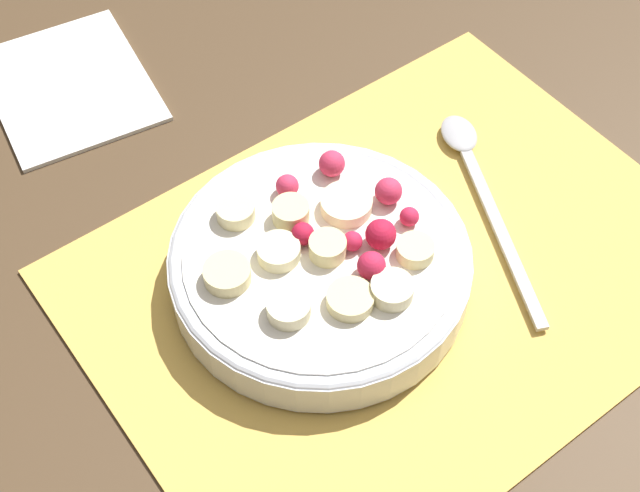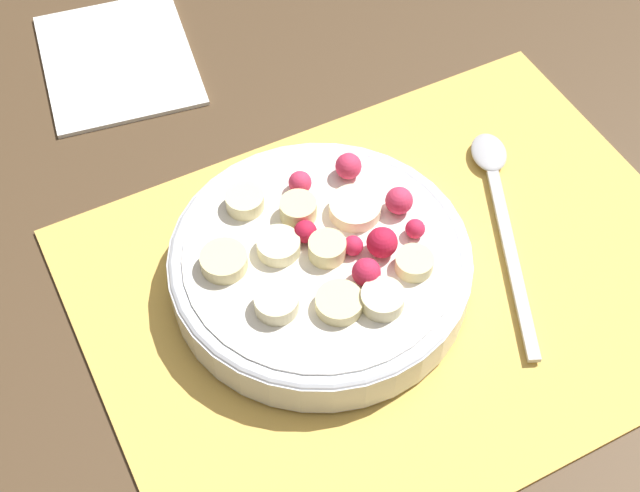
{
  "view_description": "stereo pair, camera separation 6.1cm",
  "coord_description": "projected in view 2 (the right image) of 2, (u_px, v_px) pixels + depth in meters",
  "views": [
    {
      "loc": [
        -0.27,
        -0.27,
        0.54
      ],
      "look_at": [
        -0.05,
        0.03,
        0.05
      ],
      "focal_mm": 50.0,
      "sensor_mm": 36.0,
      "label": 1
    },
    {
      "loc": [
        -0.22,
        -0.3,
        0.54
      ],
      "look_at": [
        -0.05,
        0.03,
        0.05
      ],
      "focal_mm": 50.0,
      "sensor_mm": 36.0,
      "label": 2
    }
  ],
  "objects": [
    {
      "name": "fruit_bowl",
      "position": [
        320.0,
        262.0,
        0.63
      ],
      "size": [
        0.21,
        0.21,
        0.05
      ],
      "color": "silver",
      "rests_on": "placemat"
    },
    {
      "name": "napkin",
      "position": [
        117.0,
        58.0,
        0.79
      ],
      "size": [
        0.15,
        0.18,
        0.01
      ],
      "color": "white",
      "rests_on": "ground_plane"
    },
    {
      "name": "spoon",
      "position": [
        498.0,
        193.0,
        0.69
      ],
      "size": [
        0.1,
        0.2,
        0.01
      ],
      "rotation": [
        0.0,
        0.0,
        7.43
      ],
      "color": "#B2B2B7",
      "rests_on": "placemat"
    },
    {
      "name": "ground_plane",
      "position": [
        400.0,
        286.0,
        0.65
      ],
      "size": [
        3.0,
        3.0,
        0.0
      ],
      "primitive_type": "plane",
      "color": "#4C3823"
    },
    {
      "name": "placemat",
      "position": [
        400.0,
        283.0,
        0.65
      ],
      "size": [
        0.45,
        0.34,
        0.01
      ],
      "color": "#E0B251",
      "rests_on": "ground_plane"
    }
  ]
}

